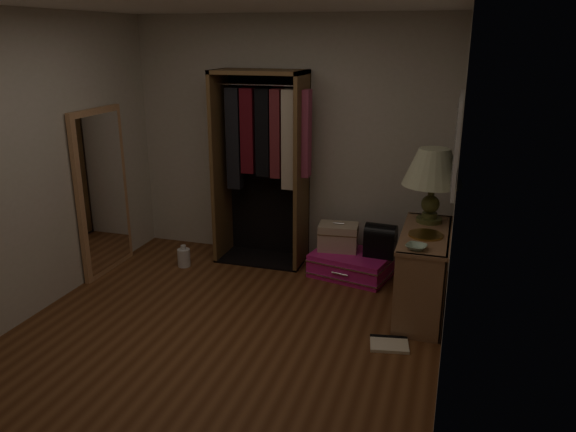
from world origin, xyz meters
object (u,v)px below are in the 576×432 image
object	(u,v)px
pink_suitcase	(351,264)
table_lamp	(433,169)
open_wardrobe	(265,151)
floor_mirror	(103,192)
train_case	(338,237)
white_jug	(184,257)
console_bookshelf	(423,269)
black_bag	(381,239)

from	to	relation	value
pink_suitcase	table_lamp	world-z (taller)	table_lamp
open_wardrobe	table_lamp	distance (m)	1.81
floor_mirror	train_case	xyz separation A→B (m)	(2.33, 0.68, -0.47)
floor_mirror	train_case	bearing A→B (deg)	16.23
white_jug	table_lamp	bearing A→B (deg)	0.28
console_bookshelf	open_wardrobe	distance (m)	2.06
open_wardrobe	pink_suitcase	xyz separation A→B (m)	(0.99, -0.17, -1.09)
table_lamp	white_jug	distance (m)	2.77
pink_suitcase	open_wardrobe	bearing A→B (deg)	-177.31
console_bookshelf	black_bag	bearing A→B (deg)	128.60
floor_mirror	pink_suitcase	size ratio (longest dim) A/B	1.90
console_bookshelf	white_jug	size ratio (longest dim) A/B	4.68
train_case	table_lamp	world-z (taller)	table_lamp
open_wardrobe	white_jug	bearing A→B (deg)	-149.13
floor_mirror	black_bag	distance (m)	2.88
console_bookshelf	train_case	size ratio (longest dim) A/B	2.58
table_lamp	white_jug	world-z (taller)	table_lamp
pink_suitcase	train_case	xyz separation A→B (m)	(-0.16, 0.08, 0.26)
pink_suitcase	train_case	size ratio (longest dim) A/B	2.06
black_bag	white_jug	world-z (taller)	black_bag
console_bookshelf	table_lamp	xyz separation A→B (m)	(0.00, 0.27, 0.86)
black_bag	white_jug	distance (m)	2.10
open_wardrobe	train_case	bearing A→B (deg)	-6.26
pink_suitcase	floor_mirror	bearing A→B (deg)	-154.14
black_bag	floor_mirror	bearing A→B (deg)	-163.27
console_bookshelf	train_case	xyz separation A→B (m)	(-0.91, 0.63, -0.01)
pink_suitcase	black_bag	xyz separation A→B (m)	(0.28, 0.03, 0.29)
black_bag	pink_suitcase	bearing A→B (deg)	-169.74
console_bookshelf	black_bag	distance (m)	0.75
table_lamp	white_jug	xyz separation A→B (m)	(-2.52, -0.01, -1.15)
table_lamp	train_case	bearing A→B (deg)	158.56
train_case	black_bag	bearing A→B (deg)	-11.72
floor_mirror	pink_suitcase	distance (m)	2.66
floor_mirror	open_wardrobe	bearing A→B (deg)	27.22
white_jug	train_case	bearing A→B (deg)	13.05
console_bookshelf	floor_mirror	xyz separation A→B (m)	(-3.24, -0.05, 0.46)
open_wardrobe	black_bag	world-z (taller)	open_wardrobe
train_case	floor_mirror	bearing A→B (deg)	-169.66
pink_suitcase	black_bag	size ratio (longest dim) A/B	2.64
console_bookshelf	open_wardrobe	world-z (taller)	open_wardrobe
console_bookshelf	floor_mirror	distance (m)	3.27
pink_suitcase	table_lamp	size ratio (longest dim) A/B	1.25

